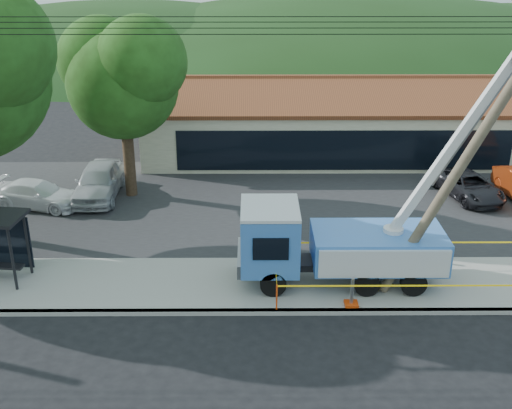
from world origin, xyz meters
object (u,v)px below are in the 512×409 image
object	(u,v)px
leaning_pole	(470,152)
car_white	(39,209)
utility_truck	(336,241)
car_silver	(100,199)
car_dark	(467,199)

from	to	relation	value
leaning_pole	car_white	world-z (taller)	leaning_pole
utility_truck	leaning_pole	size ratio (longest dim) A/B	1.05
utility_truck	car_silver	xyz separation A→B (m)	(-10.63, 8.47, -1.79)
car_silver	car_white	world-z (taller)	car_silver
car_silver	car_white	distance (m)	2.93
car_white	utility_truck	bearing A→B (deg)	-104.19
car_silver	car_white	xyz separation A→B (m)	(-2.66, -1.23, 0.00)
leaning_pole	car_dark	xyz separation A→B (m)	(3.41, 9.11, -5.44)
leaning_pole	car_silver	size ratio (longest dim) A/B	1.97
car_silver	car_dark	distance (m)	18.24
car_silver	leaning_pole	bearing A→B (deg)	-33.12
car_silver	car_dark	size ratio (longest dim) A/B	1.12
utility_truck	car_white	size ratio (longest dim) A/B	2.32
leaning_pole	car_white	size ratio (longest dim) A/B	2.22
utility_truck	leaning_pole	distance (m)	5.62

